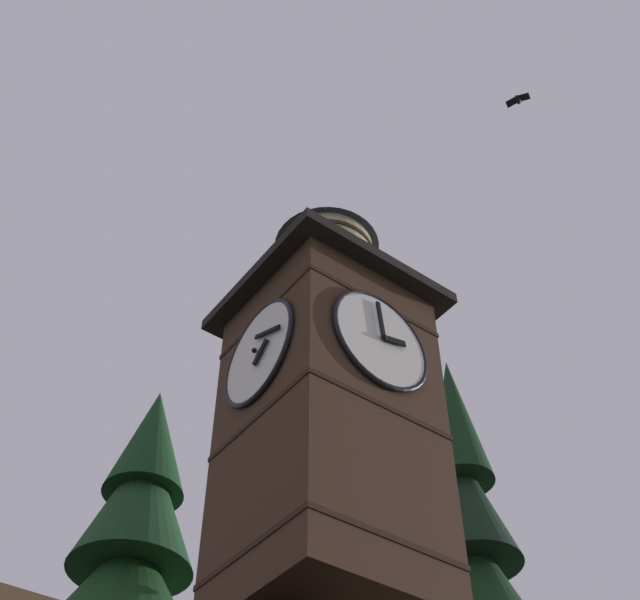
# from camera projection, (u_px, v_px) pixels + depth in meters

# --- Properties ---
(clock_tower) EXTENTS (3.78, 3.78, 10.18)m
(clock_tower) POSITION_uv_depth(u_px,v_px,m) (328.00, 398.00, 16.00)
(clock_tower) COLOR #422B1E
(clock_tower) RESTS_ON building_main
(flying_bird_high) EXTENTS (0.47, 0.67, 0.16)m
(flying_bird_high) POSITION_uv_depth(u_px,v_px,m) (518.00, 100.00, 23.27)
(flying_bird_high) COLOR black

